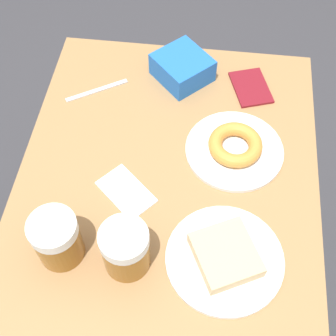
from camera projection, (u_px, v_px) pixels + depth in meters
ground_plane at (168, 285)px, 1.71m from camera, size 8.00×8.00×0.00m
table at (168, 191)px, 1.15m from camera, size 0.70×0.86×0.75m
plate_with_cake at (225, 257)px, 0.96m from camera, size 0.25×0.25×0.04m
plate_with_donut at (235, 147)px, 1.11m from camera, size 0.23×0.23×0.04m
beer_mug_left at (57, 239)px, 0.93m from camera, size 0.10×0.10×0.12m
beer_mug_center at (126, 249)px, 0.92m from camera, size 0.10×0.10×0.12m
napkin_folded at (126, 192)px, 1.06m from camera, size 0.15×0.15×0.00m
fork at (97, 90)px, 1.23m from camera, size 0.15×0.10×0.00m
passport_near_edge at (251, 87)px, 1.23m from camera, size 0.12×0.15×0.01m
blue_pouch at (183, 68)px, 1.23m from camera, size 0.18×0.18×0.07m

